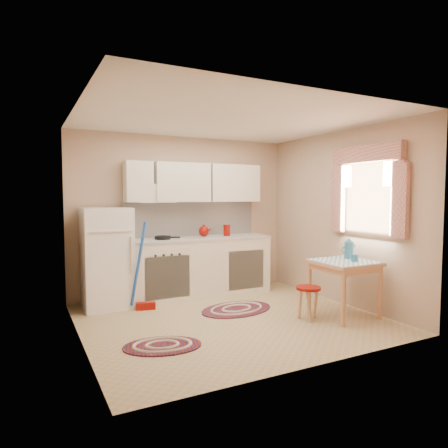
# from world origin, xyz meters

# --- Properties ---
(room_shell) EXTENTS (3.64, 3.60, 2.52)m
(room_shell) POSITION_xyz_m (0.16, 0.24, 1.60)
(room_shell) COLOR tan
(room_shell) RESTS_ON ground
(fridge) EXTENTS (0.65, 0.60, 1.40)m
(fridge) POSITION_xyz_m (-1.29, 1.25, 0.70)
(fridge) COLOR white
(fridge) RESTS_ON ground
(broom) EXTENTS (0.30, 0.17, 1.20)m
(broom) POSITION_xyz_m (-0.84, 0.90, 0.60)
(broom) COLOR blue
(broom) RESTS_ON ground
(base_cabinets) EXTENTS (2.25, 0.60, 0.88)m
(base_cabinets) POSITION_xyz_m (0.14, 1.30, 0.44)
(base_cabinets) COLOR white
(base_cabinets) RESTS_ON ground
(countertop) EXTENTS (2.27, 0.62, 0.04)m
(countertop) POSITION_xyz_m (0.14, 1.30, 0.90)
(countertop) COLOR #BBB9B2
(countertop) RESTS_ON base_cabinets
(frying_pan) EXTENTS (0.31, 0.31, 0.05)m
(frying_pan) POSITION_xyz_m (-0.47, 1.25, 0.94)
(frying_pan) COLOR black
(frying_pan) RESTS_ON countertop
(red_kettle) EXTENTS (0.22, 0.21, 0.18)m
(red_kettle) POSITION_xyz_m (0.21, 1.30, 1.01)
(red_kettle) COLOR #8A0C05
(red_kettle) RESTS_ON countertop
(red_canister) EXTENTS (0.13, 0.13, 0.16)m
(red_canister) POSITION_xyz_m (0.62, 1.30, 1.00)
(red_canister) COLOR #8A0C05
(red_canister) RESTS_ON countertop
(table) EXTENTS (0.72, 0.72, 0.72)m
(table) POSITION_xyz_m (1.36, -0.56, 0.36)
(table) COLOR tan
(table) RESTS_ON ground
(stool) EXTENTS (0.41, 0.41, 0.42)m
(stool) POSITION_xyz_m (0.86, -0.47, 0.21)
(stool) COLOR #8A0C05
(stool) RESTS_ON ground
(coffee_pot) EXTENTS (0.18, 0.17, 0.30)m
(coffee_pot) POSITION_xyz_m (1.56, -0.44, 0.87)
(coffee_pot) COLOR teal
(coffee_pot) RESTS_ON table
(mug) EXTENTS (0.11, 0.11, 0.10)m
(mug) POSITION_xyz_m (1.44, -0.66, 0.77)
(mug) COLOR teal
(mug) RESTS_ON table
(rug_center) EXTENTS (1.16, 0.86, 0.02)m
(rug_center) POSITION_xyz_m (0.27, 0.32, 0.01)
(rug_center) COLOR maroon
(rug_center) RESTS_ON ground
(rug_left) EXTENTS (0.93, 0.74, 0.02)m
(rug_left) POSITION_xyz_m (-1.07, -0.51, 0.01)
(rug_left) COLOR maroon
(rug_left) RESTS_ON ground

